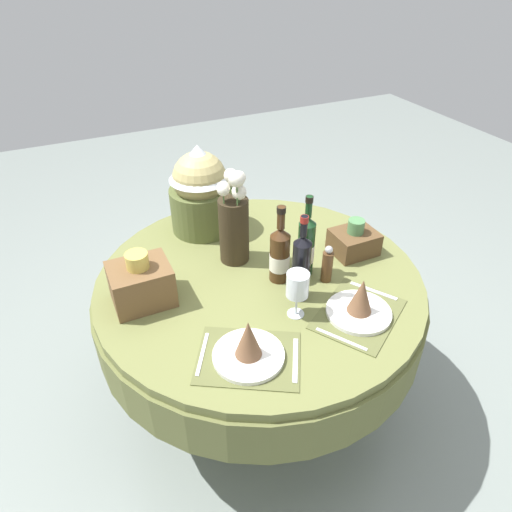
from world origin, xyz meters
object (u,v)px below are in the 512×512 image
at_px(wine_bottle_centre, 306,245).
at_px(wine_bottle_rear, 280,254).
at_px(place_setting_right, 360,305).
at_px(wine_glass_right, 298,285).
at_px(pepper_mill, 327,265).
at_px(dining_table, 259,302).
at_px(gift_tub_back_centre, 200,186).
at_px(place_setting_left, 248,348).
at_px(woven_basket_side_right, 354,241).
at_px(wine_bottle_left, 301,268).
at_px(flower_vase, 234,221).
at_px(woven_basket_side_left, 141,283).

relative_size(wine_bottle_centre, wine_bottle_rear, 1.06).
bearing_deg(wine_bottle_centre, place_setting_right, -80.47).
distance_m(wine_glass_right, pepper_mill, 0.25).
height_order(dining_table, gift_tub_back_centre, gift_tub_back_centre).
height_order(place_setting_left, wine_bottle_centre, wine_bottle_centre).
xyz_separation_m(place_setting_left, place_setting_right, (0.45, 0.02, 0.00)).
xyz_separation_m(wine_bottle_centre, woven_basket_side_right, (0.27, 0.04, -0.08)).
height_order(wine_bottle_left, wine_bottle_centre, wine_bottle_left).
height_order(flower_vase, wine_bottle_rear, flower_vase).
bearing_deg(flower_vase, place_setting_left, -108.30).
relative_size(pepper_mill, gift_tub_back_centre, 0.40).
distance_m(place_setting_right, wine_bottle_left, 0.25).
bearing_deg(woven_basket_side_left, wine_bottle_rear, -10.30).
distance_m(wine_bottle_rear, gift_tub_back_centre, 0.53).
bearing_deg(wine_bottle_rear, wine_bottle_centre, -2.87).
bearing_deg(wine_bottle_left, pepper_mill, 16.94).
bearing_deg(place_setting_right, dining_table, 122.55).
bearing_deg(place_setting_left, wine_bottle_rear, 49.60).
height_order(wine_bottle_left, gift_tub_back_centre, gift_tub_back_centre).
bearing_deg(pepper_mill, flower_vase, 133.36).
height_order(wine_glass_right, woven_basket_side_left, woven_basket_side_left).
bearing_deg(wine_bottle_centre, woven_basket_side_left, 171.00).
bearing_deg(wine_bottle_left, dining_table, 114.87).
height_order(wine_bottle_rear, wine_glass_right, wine_bottle_rear).
xyz_separation_m(dining_table, place_setting_left, (-0.22, -0.39, 0.19)).
relative_size(woven_basket_side_left, woven_basket_side_right, 1.19).
xyz_separation_m(place_setting_right, wine_bottle_centre, (-0.05, 0.31, 0.09)).
bearing_deg(gift_tub_back_centre, woven_basket_side_right, -41.56).
relative_size(place_setting_left, place_setting_right, 1.00).
distance_m(place_setting_left, pepper_mill, 0.52).
distance_m(place_setting_right, flower_vase, 0.61).
bearing_deg(gift_tub_back_centre, wine_bottle_rear, -73.75).
distance_m(wine_bottle_rear, woven_basket_side_left, 0.54).
xyz_separation_m(wine_bottle_left, woven_basket_side_right, (0.36, 0.17, -0.08)).
bearing_deg(wine_bottle_rear, pepper_mill, -27.81).
bearing_deg(wine_bottle_rear, place_setting_left, -130.40).
relative_size(pepper_mill, woven_basket_side_left, 0.74).
distance_m(place_setting_left, wine_bottle_rear, 0.45).
distance_m(place_setting_left, woven_basket_side_left, 0.50).
relative_size(place_setting_right, wine_glass_right, 2.28).
bearing_deg(wine_bottle_left, wine_glass_right, -126.35).
height_order(wine_glass_right, woven_basket_side_right, wine_glass_right).
distance_m(place_setting_right, wine_glass_right, 0.25).
bearing_deg(wine_bottle_rear, wine_glass_right, -100.96).
relative_size(dining_table, gift_tub_back_centre, 3.27).
relative_size(wine_bottle_rear, wine_glass_right, 1.78).
bearing_deg(wine_glass_right, wine_bottle_left, 53.65).
bearing_deg(woven_basket_side_right, flower_vase, 160.87).
xyz_separation_m(place_setting_left, wine_glass_right, (0.25, 0.12, 0.09)).
bearing_deg(wine_bottle_centre, place_setting_left, -140.44).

